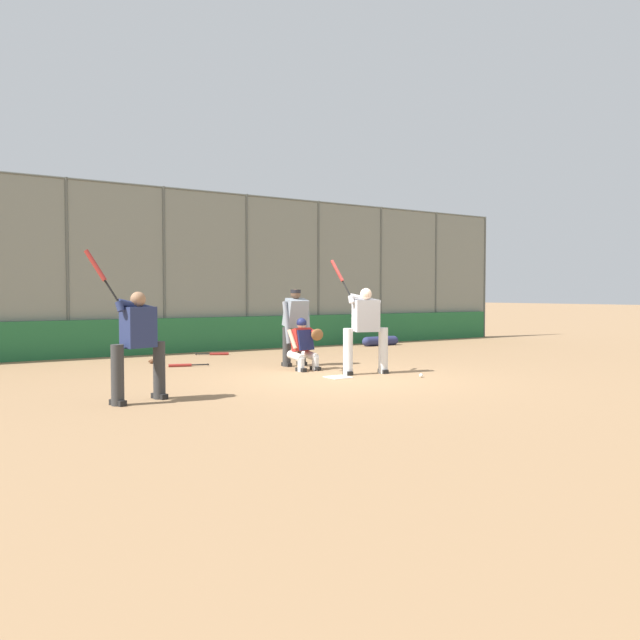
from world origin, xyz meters
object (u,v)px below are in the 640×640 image
at_px(batter_on_deck, 138,342).
at_px(equipment_bag_dugout_side, 380,341).
at_px(baseball_loose, 421,375).
at_px(catcher_behind_plate, 304,343).
at_px(fielding_glove_on_dirt, 154,361).
at_px(batter_at_plate, 365,327).
at_px(umpire_home, 295,325).
at_px(spare_bat_near_backstop, 217,354).
at_px(spare_bat_by_padding, 183,365).

distance_m(batter_on_deck, equipment_bag_dugout_side, 10.96).
relative_size(baseball_loose, equipment_bag_dugout_side, 0.06).
relative_size(catcher_behind_plate, batter_on_deck, 0.49).
xyz_separation_m(catcher_behind_plate, fielding_glove_on_dirt, (2.22, -2.95, -0.51)).
xyz_separation_m(batter_at_plate, batter_on_deck, (4.71, 0.79, -0.04)).
bearing_deg(catcher_behind_plate, fielding_glove_on_dirt, -59.43).
height_order(batter_at_plate, umpire_home, batter_at_plate).
relative_size(spare_bat_near_backstop, baseball_loose, 10.64).
xyz_separation_m(umpire_home, equipment_bag_dugout_side, (-4.91, -3.27, -0.76)).
distance_m(spare_bat_near_backstop, fielding_glove_on_dirt, 2.21).
bearing_deg(baseball_loose, fielding_glove_on_dirt, -55.20).
bearing_deg(batter_at_plate, fielding_glove_on_dirt, -42.04).
bearing_deg(spare_bat_by_padding, umpire_home, 166.70).
relative_size(spare_bat_by_padding, fielding_glove_on_dirt, 3.12).
distance_m(batter_at_plate, baseball_loose, 1.45).
bearing_deg(baseball_loose, batter_on_deck, -1.95).
height_order(catcher_behind_plate, fielding_glove_on_dirt, catcher_behind_plate).
distance_m(catcher_behind_plate, spare_bat_by_padding, 2.78).
xyz_separation_m(catcher_behind_plate, equipment_bag_dugout_side, (-5.15, -4.04, -0.42)).
distance_m(batter_on_deck, spare_bat_near_backstop, 7.05).
bearing_deg(batter_on_deck, catcher_behind_plate, -173.74).
bearing_deg(spare_bat_by_padding, catcher_behind_plate, 149.69).
height_order(batter_on_deck, spare_bat_near_backstop, batter_on_deck).
relative_size(batter_at_plate, umpire_home, 1.34).
bearing_deg(spare_bat_by_padding, fielding_glove_on_dirt, -55.93).
bearing_deg(fielding_glove_on_dirt, catcher_behind_plate, 126.99).
bearing_deg(catcher_behind_plate, baseball_loose, 115.14).
xyz_separation_m(catcher_behind_plate, spare_bat_near_backstop, (0.26, -3.97, -0.53)).
bearing_deg(umpire_home, batter_on_deck, 30.52).
distance_m(catcher_behind_plate, umpire_home, 0.88).
bearing_deg(equipment_bag_dugout_side, spare_bat_by_padding, 16.48).
relative_size(catcher_behind_plate, fielding_glove_on_dirt, 4.00).
bearing_deg(baseball_loose, batter_at_plate, -58.56).
relative_size(batter_at_plate, spare_bat_near_backstop, 2.88).
bearing_deg(spare_bat_near_backstop, batter_on_deck, -96.56).
height_order(fielding_glove_on_dirt, equipment_bag_dugout_side, equipment_bag_dugout_side).
distance_m(spare_bat_near_backstop, spare_bat_by_padding, 2.59).
height_order(batter_at_plate, catcher_behind_plate, batter_at_plate).
bearing_deg(spare_bat_near_backstop, catcher_behind_plate, -60.52).
bearing_deg(baseball_loose, equipment_bag_dugout_side, -121.88).
xyz_separation_m(umpire_home, spare_bat_near_backstop, (0.50, -3.19, -0.87)).
height_order(batter_on_deck, spare_bat_by_padding, batter_on_deck).
relative_size(batter_on_deck, baseball_loose, 29.99).
distance_m(batter_at_plate, umpire_home, 1.99).
bearing_deg(fielding_glove_on_dirt, batter_on_deck, 70.09).
bearing_deg(umpire_home, baseball_loose, 107.92).
bearing_deg(baseball_loose, catcher_behind_plate, -58.43).
distance_m(spare_bat_near_backstop, baseball_loose, 6.30).
xyz_separation_m(batter_on_deck, equipment_bag_dugout_side, (-9.15, -5.99, -0.74)).
height_order(umpire_home, equipment_bag_dugout_side, umpire_home).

